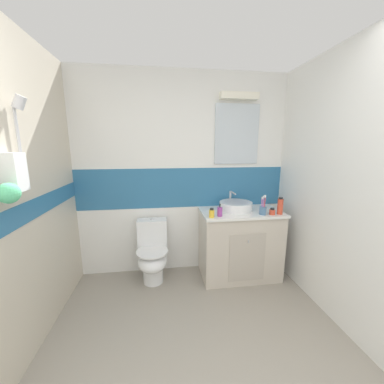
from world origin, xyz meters
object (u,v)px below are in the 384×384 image
object	(u,v)px
toilet	(153,254)
lotion_bottle_short	(212,213)
mouthwash_bottle	(280,206)
toothbrush_cup	(263,210)
sink_basin	(236,206)
hair_gel_jar	(272,212)
soap_dispenser	(220,212)

from	to	relation	value
toilet	lotion_bottle_short	size ratio (longest dim) A/B	7.16
lotion_bottle_short	mouthwash_bottle	bearing A→B (deg)	0.84
lotion_bottle_short	toothbrush_cup	bearing A→B (deg)	2.04
lotion_bottle_short	mouthwash_bottle	distance (m)	0.81
toilet	lotion_bottle_short	world-z (taller)	lotion_bottle_short
sink_basin	hair_gel_jar	distance (m)	0.43
soap_dispenser	hair_gel_jar	bearing A→B (deg)	-2.15
sink_basin	soap_dispenser	bearing A→B (deg)	-140.40
hair_gel_jar	lotion_bottle_short	bearing A→B (deg)	-179.41
lotion_bottle_short	toilet	bearing A→B (deg)	161.12
toilet	hair_gel_jar	distance (m)	1.49
toothbrush_cup	soap_dispenser	distance (m)	0.50
toilet	mouthwash_bottle	xyz separation A→B (m)	(1.47, -0.22, 0.59)
lotion_bottle_short	sink_basin	bearing A→B (deg)	34.28
hair_gel_jar	toothbrush_cup	bearing A→B (deg)	172.54
toilet	mouthwash_bottle	size ratio (longest dim) A/B	3.79
sink_basin	mouthwash_bottle	xyz separation A→B (m)	(0.45, -0.23, 0.04)
sink_basin	lotion_bottle_short	world-z (taller)	sink_basin
sink_basin	toilet	xyz separation A→B (m)	(-1.02, -0.01, -0.55)
hair_gel_jar	sink_basin	bearing A→B (deg)	146.46
sink_basin	mouthwash_bottle	world-z (taller)	sink_basin
toothbrush_cup	mouthwash_bottle	xyz separation A→B (m)	(0.20, -0.01, 0.04)
soap_dispenser	sink_basin	bearing A→B (deg)	39.60
toilet	soap_dispenser	world-z (taller)	soap_dispenser
toilet	soap_dispenser	distance (m)	0.96
lotion_bottle_short	mouthwash_bottle	size ratio (longest dim) A/B	0.53
soap_dispenser	mouthwash_bottle	xyz separation A→B (m)	(0.71, -0.02, 0.04)
sink_basin	toothbrush_cup	xyz separation A→B (m)	(0.25, -0.22, 0.00)
toothbrush_cup	lotion_bottle_short	xyz separation A→B (m)	(-0.60, -0.02, -0.01)
soap_dispenser	lotion_bottle_short	world-z (taller)	soap_dispenser
toothbrush_cup	hair_gel_jar	size ratio (longest dim) A/B	3.02
sink_basin	hair_gel_jar	world-z (taller)	sink_basin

